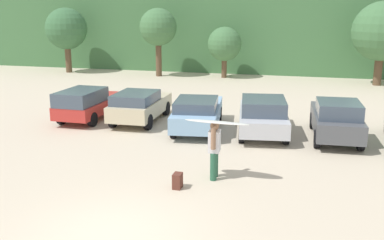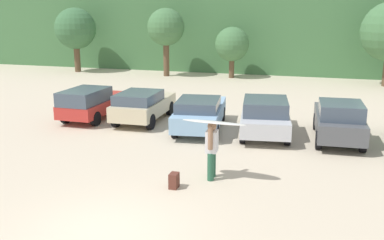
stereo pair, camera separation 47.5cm
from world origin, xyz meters
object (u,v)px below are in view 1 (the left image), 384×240
parked_car_red (88,103)px  person_adult (214,147)px  parked_car_dark_gray (336,119)px  surfboard_white (216,122)px  parked_car_sky_blue (198,112)px  backpack_dropped (178,181)px  parked_car_silver (263,115)px  parked_car_champagne (140,105)px

parked_car_red → person_adult: size_ratio=2.49×
parked_car_dark_gray → surfboard_white: 6.67m
parked_car_sky_blue → surfboard_white: size_ratio=2.42×
backpack_dropped → parked_car_sky_blue: bearing=99.0°
parked_car_red → person_adult: 9.30m
parked_car_silver → parked_car_dark_gray: size_ratio=1.05×
parked_car_silver → person_adult: (-0.90, -5.40, 0.21)m
parked_car_sky_blue → backpack_dropped: parked_car_sky_blue is taller
parked_car_sky_blue → backpack_dropped: bearing=-178.8°
parked_car_champagne → surfboard_white: 7.86m
parked_car_red → parked_car_champagne: 2.50m
parked_car_dark_gray → surfboard_white: surfboard_white is taller
parked_car_champagne → backpack_dropped: bearing=-152.4°
parked_car_champagne → parked_car_dark_gray: (8.58, -0.65, 0.05)m
backpack_dropped → parked_car_dark_gray: bearing=53.7°
parked_car_dark_gray → person_adult: bearing=141.2°
parked_car_champagne → person_adult: size_ratio=2.31×
parked_car_champagne → surfboard_white: (4.86, -6.09, 1.04)m
parked_car_sky_blue → parked_car_silver: 2.79m
parked_car_dark_gray → backpack_dropped: (-4.67, -6.35, -0.61)m
parked_car_dark_gray → person_adult: size_ratio=2.43×
parked_car_champagne → parked_car_sky_blue: parked_car_champagne is taller
parked_car_sky_blue → person_adult: (1.88, -5.37, 0.26)m
parked_car_red → person_adult: bearing=-128.1°
parked_car_dark_gray → person_adult: person_adult is taller
person_adult → surfboard_white: 0.82m
parked_car_silver → person_adult: size_ratio=2.57×
surfboard_white → parked_car_sky_blue: bearing=-66.1°
parked_car_sky_blue → parked_car_red: bearing=77.8°
parked_car_silver → backpack_dropped: 6.69m
parked_car_champagne → person_adult: bearing=-142.9°
parked_car_red → parked_car_champagne: size_ratio=1.08×
parked_car_red → parked_car_silver: bearing=-92.3°
parked_car_red → surfboard_white: size_ratio=2.24×
parked_car_champagne → parked_car_silver: parked_car_silver is taller
parked_car_champagne → person_adult: (4.78, -5.96, 0.23)m
surfboard_white → parked_car_champagne: bearing=-47.1°
parked_car_champagne → parked_car_sky_blue: bearing=-103.2°
surfboard_white → backpack_dropped: bearing=48.1°
parked_car_dark_gray → parked_car_red: bearing=84.3°
parked_car_red → parked_car_sky_blue: parked_car_red is taller
parked_car_sky_blue → backpack_dropped: (1.02, -6.40, -0.54)m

